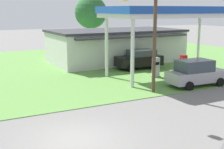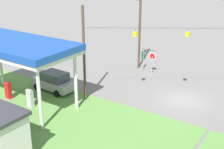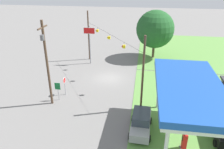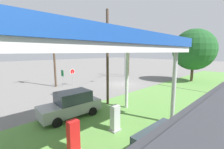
{
  "view_description": "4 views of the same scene",
  "coord_description": "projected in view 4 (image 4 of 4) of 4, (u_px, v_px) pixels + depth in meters",
  "views": [
    {
      "loc": [
        -4.62,
        -12.32,
        5.69
      ],
      "look_at": [
        3.29,
        2.81,
        2.12
      ],
      "focal_mm": 50.0,
      "sensor_mm": 36.0,
      "label": 1
    },
    {
      "loc": [
        -9.52,
        25.85,
        12.57
      ],
      "look_at": [
        5.8,
        3.27,
        2.4
      ],
      "focal_mm": 50.0,
      "sensor_mm": 36.0,
      "label": 2
    },
    {
      "loc": [
        29.75,
        4.9,
        14.47
      ],
      "look_at": [
        4.52,
        1.09,
        2.76
      ],
      "focal_mm": 35.0,
      "sensor_mm": 36.0,
      "label": 3
    },
    {
      "loc": [
        17.19,
        15.34,
        5.07
      ],
      "look_at": [
        3.3,
        1.13,
        2.05
      ],
      "focal_mm": 24.0,
      "sensor_mm": 36.0,
      "label": 4
    }
  ],
  "objects": [
    {
      "name": "fuel_pump_near",
      "position": [
        115.0,
        119.0,
        9.56
      ],
      "size": [
        0.71,
        0.56,
        1.72
      ],
      "color": "gray",
      "rests_on": "ground"
    },
    {
      "name": "stop_sign_roadside",
      "position": [
        72.0,
        73.0,
        22.7
      ],
      "size": [
        0.8,
        0.08,
        2.5
      ],
      "rotation": [
        0.0,
        0.0,
        3.14
      ],
      "color": "#99999E",
      "rests_on": "ground"
    },
    {
      "name": "car_at_pumps_front",
      "position": [
        71.0,
        104.0,
        11.69
      ],
      "size": [
        4.73,
        2.27,
        2.01
      ],
      "rotation": [
        0.0,
        0.0,
        -0.04
      ],
      "color": "#9E9EA3",
      "rests_on": "ground"
    },
    {
      "name": "tree_west_verge",
      "position": [
        194.0,
        50.0,
        25.1
      ],
      "size": [
        6.87,
        6.87,
        8.86
      ],
      "color": "#4C3828",
      "rests_on": "ground"
    },
    {
      "name": "stop_sign_overhead",
      "position": [
        125.0,
        54.0,
        29.7
      ],
      "size": [
        0.22,
        1.97,
        6.74
      ],
      "color": "gray",
      "rests_on": "ground"
    },
    {
      "name": "fuel_pump_far",
      "position": [
        73.0,
        138.0,
        7.49
      ],
      "size": [
        0.71,
        0.56,
        1.72
      ],
      "color": "gray",
      "rests_on": "ground"
    },
    {
      "name": "gas_station_canopy",
      "position": [
        95.0,
        45.0,
        7.83
      ],
      "size": [
        11.63,
        5.61,
        5.94
      ],
      "color": "silver",
      "rests_on": "ground"
    },
    {
      "name": "signal_span_gantry",
      "position": [
        122.0,
        54.0,
        22.78
      ],
      "size": [
        15.59,
        10.24,
        8.85
      ],
      "color": "#4C3828",
      "rests_on": "ground"
    },
    {
      "name": "route_sign",
      "position": [
        63.0,
        75.0,
        22.01
      ],
      "size": [
        0.1,
        0.7,
        2.4
      ],
      "color": "gray",
      "rests_on": "ground"
    },
    {
      "name": "ground_plane",
      "position": [
        122.0,
        84.0,
        23.49
      ],
      "size": [
        160.0,
        160.0,
        0.0
      ],
      "primitive_type": "plane",
      "color": "slate"
    },
    {
      "name": "utility_pole_main",
      "position": [
        53.0,
        47.0,
        21.16
      ],
      "size": [
        2.2,
        0.44,
        10.17
      ],
      "color": "#4C3828",
      "rests_on": "ground"
    }
  ]
}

